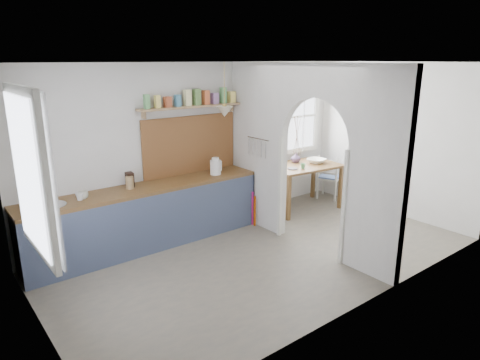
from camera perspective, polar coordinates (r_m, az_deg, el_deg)
floor at (r=6.08m, az=3.43°, el=-9.94°), size 5.80×3.20×0.01m
ceiling at (r=5.48m, az=3.90°, el=15.37°), size 5.80×3.20×0.01m
walls at (r=5.64m, az=3.65°, el=2.05°), size 5.81×3.21×2.60m
partition at (r=6.12m, az=8.23°, el=4.47°), size 0.12×3.20×2.60m
kitchen_window at (r=4.27m, az=-26.40°, el=0.73°), size 0.10×1.16×1.50m
nook_window at (r=7.92m, az=5.95°, el=8.19°), size 1.76×0.10×1.30m
counter at (r=6.35m, az=-12.30°, el=-4.66°), size 3.50×0.60×0.90m
sink at (r=5.79m, az=-24.05°, el=-3.20°), size 0.40×0.40×0.02m
backsplash at (r=6.75m, az=-6.61°, el=4.70°), size 1.65×0.03×0.90m
shelf at (r=6.58m, az=-6.40°, el=10.25°), size 1.75×0.20×0.21m
pendant_lamp at (r=6.51m, az=-2.08°, el=9.11°), size 0.26×0.26×0.16m
utensil_rail at (r=6.66m, az=2.45°, el=5.52°), size 0.02×0.50×0.02m
dining_table at (r=7.85m, az=8.26°, el=-0.87°), size 1.40×1.02×0.81m
chair_left at (r=7.23m, az=2.43°, el=-2.10°), size 0.41×0.41×0.83m
chair_right at (r=8.52m, az=11.86°, el=0.45°), size 0.52×0.52×0.86m
kettle at (r=6.68m, az=-3.28°, el=1.89°), size 0.26×0.23×0.27m
mug_a at (r=5.83m, az=-20.58°, el=-2.11°), size 0.13×0.13×0.09m
mug_b at (r=5.87m, az=-20.18°, el=-1.90°), size 0.17×0.17×0.10m
knife_block at (r=6.22m, az=-14.49°, el=0.05°), size 0.11×0.14×0.21m
jar at (r=6.13m, az=-14.50°, el=-0.35°), size 0.13×0.13×0.17m
towel_magenta at (r=7.02m, az=1.64°, el=-3.87°), size 0.02×0.03×0.59m
towel_orange at (r=6.98m, az=1.98°, el=-4.20°), size 0.02×0.03×0.52m
bowl at (r=7.91m, az=10.15°, el=2.53°), size 0.37×0.37×0.08m
table_cup at (r=7.46m, az=8.38°, el=1.84°), size 0.10×0.10×0.09m
plate at (r=7.42m, az=7.02°, el=1.52°), size 0.21×0.21×0.01m
vase at (r=7.88m, az=7.46°, el=2.99°), size 0.18×0.18×0.18m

